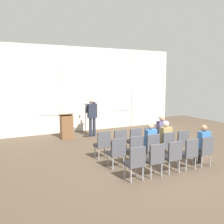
% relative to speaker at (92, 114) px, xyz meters
% --- Properties ---
extents(ground_plane, '(16.69, 16.69, 0.00)m').
position_rel_speaker_xyz_m(ground_plane, '(0.28, -5.02, -1.04)').
color(ground_plane, brown).
extents(rear_partition, '(10.07, 0.14, 4.27)m').
position_rel_speaker_xyz_m(rear_partition, '(0.30, 1.40, 1.09)').
color(rear_partition, beige).
rests_on(rear_partition, ground).
extents(speaker, '(0.50, 0.69, 1.78)m').
position_rel_speaker_xyz_m(speaker, '(0.00, 0.00, 0.00)').
color(speaker, '#232838').
rests_on(speaker, ground).
extents(mic_stand, '(0.28, 0.28, 1.55)m').
position_rel_speaker_xyz_m(mic_stand, '(-0.28, 0.09, -0.70)').
color(mic_stand, black).
rests_on(mic_stand, ground).
extents(lectern, '(0.60, 0.48, 1.16)m').
position_rel_speaker_xyz_m(lectern, '(-1.21, 0.09, -0.48)').
color(lectern, brown).
rests_on(lectern, ground).
extents(chair_r0_c0, '(0.46, 0.44, 0.94)m').
position_rel_speaker_xyz_m(chair_r0_c0, '(-0.95, -3.29, -0.50)').
color(chair_r0_c0, '#99999E').
rests_on(chair_r0_c0, ground).
extents(chair_r0_c1, '(0.46, 0.44, 0.94)m').
position_rel_speaker_xyz_m(chair_r0_c1, '(-0.34, -3.29, -0.50)').
color(chair_r0_c1, '#99999E').
rests_on(chair_r0_c1, ground).
extents(chair_r0_c2, '(0.46, 0.44, 0.94)m').
position_rel_speaker_xyz_m(chair_r0_c2, '(0.28, -3.29, -0.50)').
color(chair_r0_c2, '#99999E').
rests_on(chair_r0_c2, ground).
extents(chair_r0_c3, '(0.46, 0.44, 0.94)m').
position_rel_speaker_xyz_m(chair_r0_c3, '(0.90, -3.29, -0.50)').
color(chair_r0_c3, '#99999E').
rests_on(chair_r0_c3, ground).
extents(chair_r0_c4, '(0.46, 0.44, 0.94)m').
position_rel_speaker_xyz_m(chair_r0_c4, '(1.52, -3.29, -0.50)').
color(chair_r0_c4, '#99999E').
rests_on(chair_r0_c4, ground).
extents(audience_r0_c4, '(0.36, 0.39, 1.31)m').
position_rel_speaker_xyz_m(audience_r0_c4, '(1.52, -3.20, -0.31)').
color(audience_r0_c4, '#2D2D33').
rests_on(audience_r0_c4, ground).
extents(chair_r1_c0, '(0.46, 0.44, 0.94)m').
position_rel_speaker_xyz_m(chair_r1_c0, '(-0.95, -4.32, -0.50)').
color(chair_r1_c0, '#99999E').
rests_on(chair_r1_c0, ground).
extents(chair_r1_c1, '(0.46, 0.44, 0.94)m').
position_rel_speaker_xyz_m(chair_r1_c1, '(-0.34, -4.32, -0.50)').
color(chair_r1_c1, '#99999E').
rests_on(chair_r1_c1, ground).
extents(chair_r1_c2, '(0.46, 0.44, 0.94)m').
position_rel_speaker_xyz_m(chair_r1_c2, '(0.28, -4.32, -0.50)').
color(chair_r1_c2, '#99999E').
rests_on(chair_r1_c2, ground).
extents(audience_r1_c2, '(0.36, 0.39, 1.28)m').
position_rel_speaker_xyz_m(audience_r1_c2, '(0.28, -4.24, -0.32)').
color(audience_r1_c2, '#2D2D33').
rests_on(audience_r1_c2, ground).
extents(chair_r1_c3, '(0.46, 0.44, 0.94)m').
position_rel_speaker_xyz_m(chair_r1_c3, '(0.90, -4.32, -0.50)').
color(chair_r1_c3, '#99999E').
rests_on(chair_r1_c3, ground).
extents(audience_r1_c3, '(0.36, 0.39, 1.30)m').
position_rel_speaker_xyz_m(audience_r1_c3, '(0.90, -4.24, -0.31)').
color(audience_r1_c3, '#2D2D33').
rests_on(audience_r1_c3, ground).
extents(chair_r1_c4, '(0.46, 0.44, 0.94)m').
position_rel_speaker_xyz_m(chair_r1_c4, '(1.52, -4.32, -0.50)').
color(chair_r1_c4, '#99999E').
rests_on(chair_r1_c4, ground).
extents(chair_r2_c0, '(0.46, 0.44, 0.94)m').
position_rel_speaker_xyz_m(chair_r2_c0, '(-0.95, -5.36, -0.50)').
color(chair_r2_c0, '#99999E').
rests_on(chair_r2_c0, ground).
extents(chair_r2_c1, '(0.46, 0.44, 0.94)m').
position_rel_speaker_xyz_m(chair_r2_c1, '(-0.34, -5.36, -0.50)').
color(chair_r2_c1, '#99999E').
rests_on(chair_r2_c1, ground).
extents(chair_r2_c2, '(0.46, 0.44, 0.94)m').
position_rel_speaker_xyz_m(chair_r2_c2, '(0.28, -5.36, -0.50)').
color(chair_r2_c2, '#99999E').
rests_on(chair_r2_c2, ground).
extents(chair_r2_c3, '(0.46, 0.44, 0.94)m').
position_rel_speaker_xyz_m(chair_r2_c3, '(0.90, -5.36, -0.50)').
color(chair_r2_c3, '#99999E').
rests_on(chair_r2_c3, ground).
extents(chair_r2_c4, '(0.46, 0.44, 0.94)m').
position_rel_speaker_xyz_m(chair_r2_c4, '(1.52, -5.36, -0.50)').
color(chair_r2_c4, '#99999E').
rests_on(chair_r2_c4, ground).
extents(audience_r2_c4, '(0.36, 0.39, 1.29)m').
position_rel_speaker_xyz_m(audience_r2_c4, '(1.52, -5.28, -0.32)').
color(audience_r2_c4, '#2D2D33').
rests_on(audience_r2_c4, ground).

